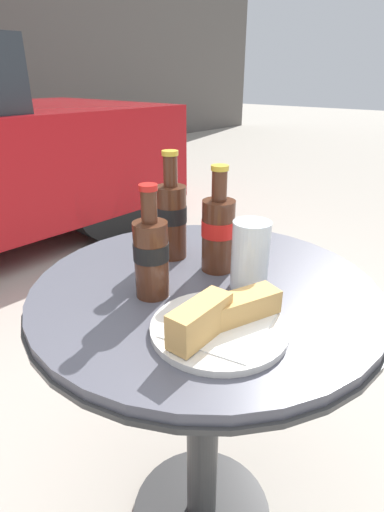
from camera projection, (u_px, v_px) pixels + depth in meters
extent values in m
cylinder|color=#333333|center=(201.00, 511.00, 1.11)|extent=(0.38, 0.38, 0.02)
cylinder|color=#333333|center=(203.00, 416.00, 0.96)|extent=(0.08, 0.08, 0.69)
cylinder|color=#333333|center=(205.00, 294.00, 0.82)|extent=(0.71, 0.71, 0.01)
cylinder|color=#4C4C56|center=(205.00, 287.00, 0.81)|extent=(0.70, 0.70, 0.02)
cylinder|color=#4C2819|center=(151.00, 260.00, 0.74)|extent=(0.06, 0.06, 0.15)
cylinder|color=black|center=(151.00, 251.00, 0.73)|extent=(0.07, 0.07, 0.03)
cylinder|color=#4C2819|center=(149.00, 207.00, 0.70)|extent=(0.03, 0.03, 0.06)
cylinder|color=red|center=(148.00, 187.00, 0.68)|extent=(0.03, 0.03, 0.01)
cylinder|color=#4C2819|center=(218.00, 236.00, 0.84)|extent=(0.07, 0.07, 0.15)
cylinder|color=red|center=(218.00, 228.00, 0.83)|extent=(0.07, 0.07, 0.03)
cylinder|color=#4C2819|center=(219.00, 186.00, 0.79)|extent=(0.03, 0.03, 0.06)
cylinder|color=gold|center=(220.00, 168.00, 0.78)|extent=(0.04, 0.04, 0.01)
cylinder|color=#4C2819|center=(171.00, 222.00, 0.90)|extent=(0.07, 0.07, 0.17)
cylinder|color=black|center=(171.00, 214.00, 0.89)|extent=(0.07, 0.07, 0.04)
cylinder|color=#4C2819|center=(170.00, 171.00, 0.85)|extent=(0.03, 0.03, 0.07)
cylinder|color=gold|center=(170.00, 153.00, 0.84)|extent=(0.04, 0.04, 0.01)
cylinder|color=silver|center=(250.00, 263.00, 0.77)|extent=(0.07, 0.07, 0.11)
cylinder|color=silver|center=(250.00, 255.00, 0.77)|extent=(0.07, 0.07, 0.14)
cylinder|color=silver|center=(219.00, 328.00, 0.66)|extent=(0.23, 0.23, 0.01)
cube|color=white|center=(219.00, 325.00, 0.65)|extent=(0.18, 0.18, 0.00)
cube|color=tan|center=(200.00, 320.00, 0.61)|extent=(0.12, 0.05, 0.06)
cube|color=tan|center=(244.00, 305.00, 0.67)|extent=(0.13, 0.08, 0.04)
cylinder|color=black|center=(8.00, 165.00, 3.78)|extent=(0.68, 0.21, 0.68)
cylinder|color=black|center=(107.00, 193.00, 2.87)|extent=(0.68, 0.21, 0.68)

